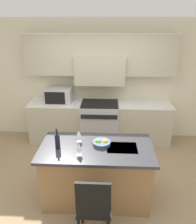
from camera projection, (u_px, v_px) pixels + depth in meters
ground_plane at (96, 188)px, 3.72m from camera, size 10.00×10.00×0.00m
back_cabinetry at (100, 72)px, 4.83m from camera, size 10.00×0.46×2.70m
back_counter at (100, 122)px, 5.02m from camera, size 3.16×0.62×0.94m
range_stove at (100, 123)px, 5.00m from camera, size 0.84×0.70×0.94m
microwave at (59, 95)px, 4.82m from camera, size 0.55×0.42×0.33m
kitchen_island at (97, 172)px, 3.39m from camera, size 1.68×0.88×0.91m
island_chair at (94, 206)px, 2.61m from camera, size 0.42×0.40×1.01m
wine_bottle at (57, 141)px, 3.13m from camera, size 0.07×0.07×0.32m
wine_glass_near at (79, 147)px, 2.96m from camera, size 0.08×0.08×0.20m
wine_glass_far at (79, 134)px, 3.30m from camera, size 0.08×0.08×0.20m
fruit_bowl at (101, 143)px, 3.26m from camera, size 0.27×0.27×0.10m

